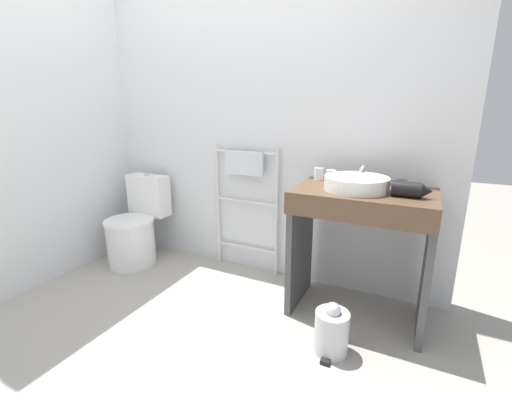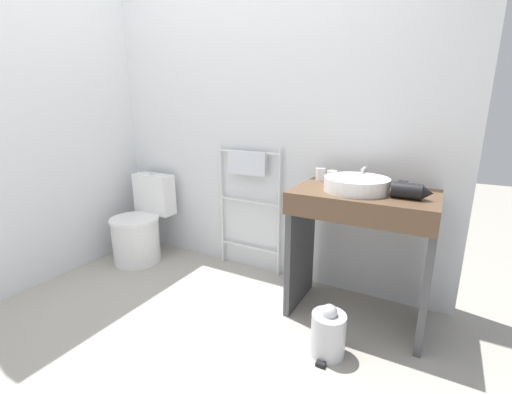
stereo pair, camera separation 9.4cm
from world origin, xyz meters
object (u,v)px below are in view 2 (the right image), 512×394
object	(u,v)px
toilet	(141,228)
sink_basin	(356,184)
towel_radiator	(248,184)
trash_bin	(328,333)
cup_near_edge	(332,177)
cup_near_wall	(321,174)
hair_dryer	(410,191)

from	to	relation	value
toilet	sink_basin	xyz separation A→B (m)	(1.85, 0.00, 0.60)
sink_basin	towel_radiator	bearing A→B (deg)	162.64
towel_radiator	sink_basin	world-z (taller)	towel_radiator
towel_radiator	trash_bin	bearing A→B (deg)	-37.32
towel_radiator	cup_near_edge	distance (m)	0.73
sink_basin	cup_near_wall	size ratio (longest dim) A/B	4.63
toilet	towel_radiator	world-z (taller)	towel_radiator
sink_basin	hair_dryer	world-z (taller)	hair_dryer
toilet	cup_near_wall	distance (m)	1.68
cup_near_wall	trash_bin	world-z (taller)	cup_near_wall
toilet	trash_bin	xyz separation A→B (m)	(1.84, -0.40, -0.16)
toilet	cup_near_wall	xyz separation A→B (m)	(1.56, 0.21, 0.60)
sink_basin	cup_near_edge	bearing A→B (deg)	139.23
cup_near_edge	trash_bin	size ratio (longest dim) A/B	0.26
cup_near_wall	trash_bin	bearing A→B (deg)	-65.11
cup_near_edge	sink_basin	bearing A→B (deg)	-40.77
towel_radiator	hair_dryer	world-z (taller)	towel_radiator
towel_radiator	trash_bin	distance (m)	1.29
cup_near_wall	cup_near_edge	size ratio (longest dim) A/B	1.04
cup_near_edge	trash_bin	xyz separation A→B (m)	(0.20, -0.58, -0.76)
cup_near_wall	cup_near_edge	world-z (taller)	cup_near_wall
hair_dryer	trash_bin	distance (m)	0.90
toilet	sink_basin	distance (m)	1.94
sink_basin	trash_bin	world-z (taller)	sink_basin
cup_near_edge	trash_bin	bearing A→B (deg)	-71.33
sink_basin	trash_bin	xyz separation A→B (m)	(-0.00, -0.41, -0.76)
hair_dryer	cup_near_edge	bearing A→B (deg)	158.10
towel_radiator	cup_near_wall	bearing A→B (deg)	-7.09
towel_radiator	trash_bin	size ratio (longest dim) A/B	3.37
toilet	sink_basin	bearing A→B (deg)	0.14
towel_radiator	hair_dryer	bearing A→B (deg)	-14.49
trash_bin	hair_dryer	bearing A→B (deg)	52.07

